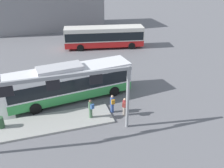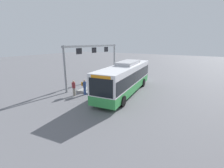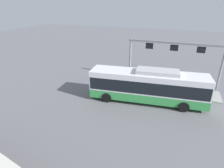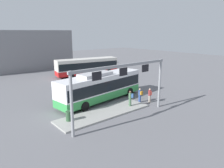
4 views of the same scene
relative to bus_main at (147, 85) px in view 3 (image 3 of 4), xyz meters
name	(u,v)px [view 3 (image 3 of 4)]	position (x,y,z in m)	size (l,w,h in m)	color
ground_plane	(146,101)	(0.01, 0.00, -1.81)	(120.00, 120.00, 0.00)	slate
platform_curb	(172,90)	(-2.26, -3.53, -1.73)	(10.00, 2.80, 0.16)	#9E9E99
bus_main	(147,85)	(0.00, 0.00, 0.00)	(11.61, 3.88, 3.46)	green
person_boarding	(124,75)	(3.82, -4.15, -0.92)	(0.54, 0.61, 1.67)	gray
person_waiting_near	(128,78)	(2.99, -3.40, -0.92)	(0.34, 0.52, 1.67)	#334C8C
person_waiting_mid	(145,77)	(1.02, -3.84, -0.76)	(0.50, 0.60, 1.67)	#476B4C
platform_sign_gantry	(173,53)	(-1.76, -5.67, 2.02)	(10.90, 0.24, 5.20)	gray
trash_bin	(209,93)	(-5.95, -3.06, -1.20)	(0.52, 0.52, 0.90)	#2D5133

